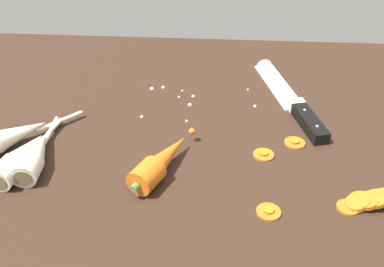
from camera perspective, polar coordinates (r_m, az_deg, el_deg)
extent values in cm
cube|color=#332116|center=(77.76, 0.10, -1.29)|extent=(120.00, 90.00, 4.00)
cube|color=silver|center=(93.87, 11.48, 6.36)|extent=(9.23, 20.47, 0.50)
cone|color=silver|center=(103.21, 9.35, 9.28)|extent=(4.58, 3.89, 3.96)
cube|color=silver|center=(85.48, 13.81, 3.70)|extent=(3.34, 2.67, 2.20)
cube|color=black|center=(80.52, 15.51, 1.35)|extent=(5.45, 11.35, 2.20)
sphere|color=silver|center=(82.07, 14.86, 3.05)|extent=(0.50, 0.50, 0.50)
sphere|color=silver|center=(77.87, 16.43, 0.91)|extent=(0.50, 0.50, 0.50)
cylinder|color=orange|center=(64.47, -6.11, -5.68)|extent=(5.85, 6.14, 4.20)
cone|color=orange|center=(68.15, -3.38, -2.96)|extent=(8.52, 12.15, 3.99)
sphere|color=orange|center=(73.60, -0.14, 0.29)|extent=(1.20, 1.20, 1.20)
cylinder|color=#5B7F3D|center=(62.67, -7.67, -7.21)|extent=(1.51, 1.41, 1.20)
cylinder|color=silver|center=(70.15, -21.18, -4.52)|extent=(4.26, 4.51, 4.00)
cone|color=silver|center=(74.52, -19.79, -1.66)|extent=(4.27, 7.81, 3.80)
cylinder|color=silver|center=(79.68, -18.42, 0.39)|extent=(1.21, 8.23, 0.70)
cylinder|color=brown|center=(68.63, -21.73, -5.63)|extent=(2.81, 0.47, 2.80)
cylinder|color=silver|center=(70.77, -23.57, -4.79)|extent=(4.70, 5.07, 4.00)
cone|color=silver|center=(74.60, -21.01, -1.92)|extent=(5.09, 8.46, 3.80)
cylinder|color=silver|center=(79.30, -18.54, 0.18)|extent=(2.14, 8.57, 0.70)
cone|color=silver|center=(79.32, -21.74, 0.22)|extent=(8.64, 8.93, 3.80)
cylinder|color=silver|center=(81.83, -17.32, 1.58)|extent=(6.84, 7.35, 0.70)
cylinder|color=orange|center=(65.73, 20.18, -9.17)|extent=(3.22, 3.22, 0.70)
cylinder|color=orange|center=(66.31, 21.18, -8.71)|extent=(3.25, 3.17, 1.61)
cylinder|color=orange|center=(66.42, 21.48, -8.42)|extent=(3.35, 3.31, 2.12)
cylinder|color=orange|center=(66.52, 22.44, -8.33)|extent=(3.29, 3.24, 2.01)
cylinder|color=orange|center=(66.90, 23.40, -8.05)|extent=(3.36, 3.30, 1.92)
cylinder|color=orange|center=(67.12, 24.15, -7.84)|extent=(3.20, 3.15, 2.06)
cylinder|color=orange|center=(62.12, 10.24, -10.19)|extent=(3.52, 3.52, 0.70)
cylinder|color=orange|center=(61.94, 10.26, -10.01)|extent=(1.48, 1.48, 0.16)
cylinder|color=orange|center=(72.24, 9.59, -2.73)|extent=(3.50, 3.50, 0.70)
cylinder|color=orange|center=(72.07, 9.61, -2.56)|extent=(1.47, 1.47, 0.16)
cylinder|color=orange|center=(76.12, 13.62, -1.13)|extent=(3.60, 3.60, 0.70)
cylinder|color=orange|center=(75.96, 13.65, -0.96)|extent=(1.51, 1.51, 0.16)
sphere|color=beige|center=(91.21, -5.41, 6.19)|extent=(0.88, 0.88, 0.88)
sphere|color=beige|center=(91.45, 7.51, 5.97)|extent=(0.46, 0.46, 0.46)
sphere|color=beige|center=(91.58, -3.88, 6.36)|extent=(0.79, 0.79, 0.79)
sphere|color=beige|center=(84.99, -0.27, 4.07)|extent=(0.84, 0.84, 0.84)
sphere|color=beige|center=(80.01, -0.72, 1.83)|extent=(0.56, 0.56, 0.56)
sphere|color=beige|center=(87.88, -1.76, 5.03)|extent=(0.51, 0.51, 0.51)
sphere|color=beige|center=(88.04, 0.18, 5.19)|extent=(0.73, 0.73, 0.73)
sphere|color=beige|center=(85.54, 8.45, 3.81)|extent=(0.66, 0.66, 0.66)
sphere|color=beige|center=(81.81, -6.75, 2.40)|extent=(0.64, 0.64, 0.64)
sphere|color=beige|center=(90.20, -1.31, 5.87)|extent=(0.51, 0.51, 0.51)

